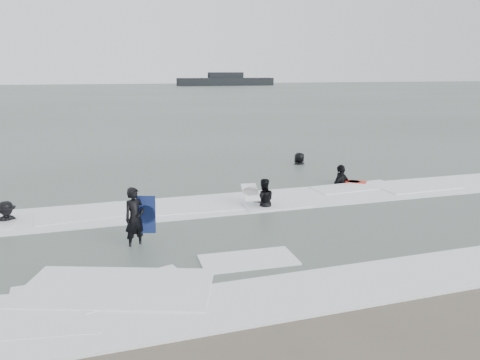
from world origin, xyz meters
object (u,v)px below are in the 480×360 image
object	(u,v)px
surfer_right_far	(299,165)
vessel_horizon	(226,81)
surfer_breaker	(7,224)
surfer_right_near	(341,185)
surfer_centre	(137,247)
surfer_wading	(263,209)

from	to	relation	value
surfer_right_far	vessel_horizon	bearing A→B (deg)	-120.88
surfer_breaker	vessel_horizon	size ratio (longest dim) A/B	0.05
surfer_right_far	surfer_right_near	bearing A→B (deg)	72.05
surfer_centre	surfer_right_near	bearing A→B (deg)	3.71
vessel_horizon	surfer_breaker	bearing A→B (deg)	-108.17
surfer_centre	surfer_right_near	world-z (taller)	surfer_right_near
surfer_breaker	vessel_horizon	distance (m)	132.16
surfer_breaker	vessel_horizon	bearing A→B (deg)	54.34
surfer_wading	surfer_right_far	bearing A→B (deg)	-113.85
surfer_centre	surfer_breaker	distance (m)	4.64
vessel_horizon	surfer_centre	bearing A→B (deg)	-106.35
surfer_breaker	surfer_right_near	xyz separation A→B (m)	(11.83, 1.44, 0.00)
vessel_horizon	surfer_right_near	bearing A→B (deg)	-103.32
surfer_centre	surfer_breaker	world-z (taller)	surfer_centre
surfer_right_near	surfer_right_far	size ratio (longest dim) A/B	1.12
surfer_centre	surfer_right_near	size ratio (longest dim) A/B	0.81
surfer_right_far	surfer_centre	bearing A→B (deg)	28.64
surfer_right_far	vessel_horizon	world-z (taller)	vessel_horizon
surfer_centre	surfer_right_far	size ratio (longest dim) A/B	0.91
surfer_centre	vessel_horizon	distance (m)	134.05
surfer_centre	surfer_wading	xyz separation A→B (m)	(4.29, 2.32, 0.00)
surfer_centre	surfer_wading	bearing A→B (deg)	3.78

